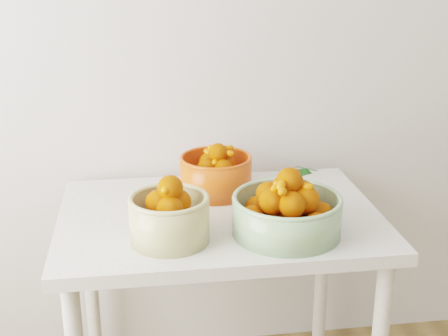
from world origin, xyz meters
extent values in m
cube|color=beige|center=(0.00, 2.00, 1.35)|extent=(4.00, 0.04, 2.70)
cube|color=silver|center=(-0.37, 1.60, 0.73)|extent=(1.00, 0.70, 0.04)
cylinder|color=silver|center=(-0.81, 1.89, 0.35)|extent=(0.05, 0.05, 0.71)
cylinder|color=silver|center=(0.07, 1.89, 0.35)|extent=(0.05, 0.05, 0.71)
cylinder|color=tan|center=(-0.54, 1.43, 0.81)|extent=(0.26, 0.26, 0.13)
torus|color=tan|center=(-0.54, 1.43, 0.88)|extent=(0.26, 0.26, 0.02)
sphere|color=#D1660C|center=(-0.48, 1.43, 0.80)|extent=(0.07, 0.07, 0.07)
sphere|color=#D1660C|center=(-0.52, 1.48, 0.80)|extent=(0.08, 0.08, 0.08)
sphere|color=#D64600|center=(-0.58, 1.46, 0.80)|extent=(0.08, 0.08, 0.08)
sphere|color=#D64600|center=(-0.58, 1.39, 0.80)|extent=(0.07, 0.07, 0.07)
sphere|color=#D64600|center=(-0.52, 1.37, 0.80)|extent=(0.08, 0.08, 0.08)
sphere|color=#D64600|center=(-0.54, 1.43, 0.80)|extent=(0.07, 0.07, 0.07)
sphere|color=#D64600|center=(-0.51, 1.45, 0.86)|extent=(0.07, 0.07, 0.07)
sphere|color=#D64600|center=(-0.57, 1.44, 0.86)|extent=(0.08, 0.08, 0.08)
sphere|color=#D64600|center=(-0.54, 1.40, 0.86)|extent=(0.07, 0.07, 0.07)
sphere|color=#D64600|center=(-0.53, 1.43, 0.91)|extent=(0.07, 0.07, 0.07)
ellipsoid|color=#EF5F08|center=(-0.55, 1.41, 0.91)|extent=(0.04, 0.04, 0.03)
ellipsoid|color=#EF5F08|center=(-0.55, 1.43, 0.89)|extent=(0.05, 0.04, 0.04)
cylinder|color=#88B27F|center=(-0.20, 1.43, 0.81)|extent=(0.32, 0.32, 0.11)
torus|color=#88B27F|center=(-0.20, 1.43, 0.86)|extent=(0.32, 0.32, 0.02)
sphere|color=#D64600|center=(-0.10, 1.43, 0.80)|extent=(0.08, 0.08, 0.08)
sphere|color=#D64600|center=(-0.13, 1.50, 0.80)|extent=(0.08, 0.08, 0.08)
sphere|color=#D64600|center=(-0.20, 1.53, 0.80)|extent=(0.08, 0.08, 0.08)
sphere|color=#D64600|center=(-0.27, 1.50, 0.80)|extent=(0.08, 0.08, 0.08)
sphere|color=#D64600|center=(-0.30, 1.43, 0.80)|extent=(0.08, 0.08, 0.08)
sphere|color=#D64600|center=(-0.27, 1.35, 0.80)|extent=(0.07, 0.07, 0.07)
sphere|color=#D64600|center=(-0.20, 1.33, 0.80)|extent=(0.08, 0.08, 0.08)
sphere|color=#D64600|center=(-0.13, 1.35, 0.80)|extent=(0.08, 0.08, 0.08)
sphere|color=#D64600|center=(-0.20, 1.43, 0.80)|extent=(0.08, 0.08, 0.08)
sphere|color=#D64600|center=(-0.15, 1.45, 0.86)|extent=(0.08, 0.08, 0.08)
sphere|color=#D64600|center=(-0.20, 1.48, 0.86)|extent=(0.08, 0.08, 0.08)
sphere|color=#D64600|center=(-0.25, 1.45, 0.86)|extent=(0.08, 0.08, 0.08)
sphere|color=#D64600|center=(-0.25, 1.40, 0.86)|extent=(0.08, 0.08, 0.08)
sphere|color=#D64600|center=(-0.20, 1.37, 0.86)|extent=(0.08, 0.08, 0.08)
sphere|color=#D64600|center=(-0.15, 1.40, 0.86)|extent=(0.08, 0.08, 0.08)
sphere|color=#D64600|center=(-0.20, 1.42, 0.92)|extent=(0.08, 0.08, 0.08)
ellipsoid|color=#EF5F08|center=(-0.21, 1.42, 0.90)|extent=(0.05, 0.05, 0.04)
ellipsoid|color=#EF5F08|center=(-0.20, 1.43, 0.92)|extent=(0.05, 0.05, 0.04)
ellipsoid|color=#EF5F08|center=(-0.21, 1.44, 0.89)|extent=(0.04, 0.05, 0.03)
ellipsoid|color=#EF5F08|center=(-0.16, 1.42, 0.90)|extent=(0.04, 0.03, 0.03)
ellipsoid|color=#EF5F08|center=(-0.15, 1.40, 0.90)|extent=(0.05, 0.04, 0.03)
ellipsoid|color=#EF5F08|center=(-0.18, 1.43, 0.91)|extent=(0.05, 0.04, 0.04)
ellipsoid|color=#EF5F08|center=(-0.24, 1.40, 0.90)|extent=(0.05, 0.04, 0.04)
ellipsoid|color=#EF5F08|center=(-0.16, 1.48, 0.92)|extent=(0.04, 0.04, 0.03)
ellipsoid|color=#EF5F08|center=(-0.21, 1.45, 0.90)|extent=(0.05, 0.05, 0.04)
ellipsoid|color=#EF5F08|center=(-0.20, 1.41, 0.89)|extent=(0.04, 0.04, 0.04)
ellipsoid|color=#EF5F08|center=(-0.23, 1.43, 0.91)|extent=(0.04, 0.03, 0.03)
ellipsoid|color=#EF5F08|center=(-0.23, 1.36, 0.91)|extent=(0.04, 0.04, 0.04)
ellipsoid|color=#EF5F08|center=(-0.23, 1.39, 0.92)|extent=(0.04, 0.05, 0.04)
cylinder|color=#E54112|center=(-0.36, 1.77, 0.81)|extent=(0.27, 0.27, 0.12)
torus|color=#E54112|center=(-0.36, 1.77, 0.87)|extent=(0.28, 0.28, 0.01)
sphere|color=#D64600|center=(-0.29, 1.77, 0.79)|extent=(0.07, 0.07, 0.07)
sphere|color=#D64600|center=(-0.33, 1.83, 0.79)|extent=(0.07, 0.07, 0.07)
sphere|color=#D64600|center=(-0.40, 1.83, 0.79)|extent=(0.07, 0.07, 0.07)
sphere|color=#D64600|center=(-0.43, 1.77, 0.79)|extent=(0.06, 0.06, 0.06)
sphere|color=#D64600|center=(-0.40, 1.71, 0.79)|extent=(0.07, 0.07, 0.07)
sphere|color=#D64600|center=(-0.33, 1.71, 0.79)|extent=(0.06, 0.06, 0.06)
sphere|color=#D64600|center=(-0.36, 1.77, 0.79)|extent=(0.07, 0.07, 0.07)
sphere|color=#D64600|center=(-0.33, 1.79, 0.85)|extent=(0.06, 0.06, 0.06)
sphere|color=#D64600|center=(-0.38, 1.81, 0.85)|extent=(0.07, 0.07, 0.07)
sphere|color=#D64600|center=(-0.40, 1.75, 0.85)|extent=(0.06, 0.06, 0.06)
sphere|color=#D64600|center=(-0.34, 1.74, 0.85)|extent=(0.06, 0.06, 0.06)
sphere|color=#D64600|center=(-0.35, 1.77, 0.89)|extent=(0.06, 0.06, 0.06)
ellipsoid|color=#EF5F08|center=(-0.37, 1.74, 0.87)|extent=(0.03, 0.04, 0.03)
ellipsoid|color=#EF5F08|center=(-0.36, 1.80, 0.88)|extent=(0.03, 0.04, 0.03)
ellipsoid|color=#EF5F08|center=(-0.32, 1.76, 0.89)|extent=(0.04, 0.03, 0.03)
ellipsoid|color=#EF5F08|center=(-0.36, 1.80, 0.87)|extent=(0.03, 0.04, 0.03)
ellipsoid|color=#EF5F08|center=(-0.37, 1.82, 0.89)|extent=(0.03, 0.04, 0.03)
ellipsoid|color=#EF5F08|center=(-0.35, 1.81, 0.89)|extent=(0.04, 0.04, 0.04)
ellipsoid|color=#EF5F08|center=(-0.31, 1.79, 0.90)|extent=(0.04, 0.04, 0.03)
ellipsoid|color=#EF5F08|center=(-0.39, 1.82, 0.88)|extent=(0.04, 0.04, 0.03)
ellipsoid|color=#EF5F08|center=(-0.33, 1.80, 0.90)|extent=(0.04, 0.04, 0.03)
ellipsoid|color=#EF5F08|center=(-0.34, 1.81, 0.87)|extent=(0.04, 0.04, 0.03)
ellipsoid|color=#EF5F08|center=(-0.35, 1.81, 0.89)|extent=(0.03, 0.04, 0.03)
camera|label=1|loc=(-0.61, -0.18, 1.54)|focal=50.00mm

